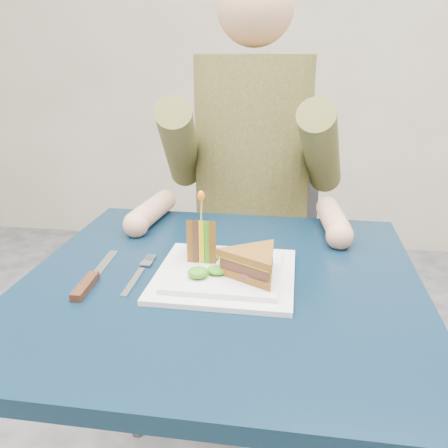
% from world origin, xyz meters
% --- Properties ---
extents(table, '(0.75, 0.75, 0.73)m').
position_xyz_m(table, '(0.00, 0.00, 0.65)').
color(table, black).
rests_on(table, ground).
extents(chair, '(0.42, 0.40, 0.93)m').
position_xyz_m(chair, '(0.00, 0.67, 0.54)').
color(chair, '#47474C').
rests_on(chair, ground).
extents(diner, '(0.54, 0.59, 0.74)m').
position_xyz_m(diner, '(-0.00, 0.56, 0.91)').
color(diner, brown).
rests_on(diner, chair).
extents(plate, '(0.26, 0.26, 0.02)m').
position_xyz_m(plate, '(0.01, 0.00, 0.74)').
color(plate, white).
rests_on(plate, table).
extents(sandwich_flat, '(0.19, 0.19, 0.05)m').
position_xyz_m(sandwich_flat, '(0.06, -0.02, 0.78)').
color(sandwich_flat, brown).
rests_on(sandwich_flat, plate).
extents(sandwich_upright, '(0.08, 0.12, 0.12)m').
position_xyz_m(sandwich_upright, '(-0.05, 0.05, 0.78)').
color(sandwich_upright, brown).
rests_on(sandwich_upright, plate).
extents(fork, '(0.02, 0.18, 0.01)m').
position_xyz_m(fork, '(-0.16, -0.02, 0.73)').
color(fork, silver).
rests_on(fork, table).
extents(knife, '(0.03, 0.22, 0.02)m').
position_xyz_m(knife, '(-0.24, -0.07, 0.74)').
color(knife, silver).
rests_on(knife, table).
extents(toothpick, '(0.01, 0.01, 0.06)m').
position_xyz_m(toothpick, '(-0.05, 0.05, 0.85)').
color(toothpick, tan).
rests_on(toothpick, sandwich_upright).
extents(toothpick_frill, '(0.01, 0.01, 0.02)m').
position_xyz_m(toothpick_frill, '(-0.05, 0.05, 0.88)').
color(toothpick_frill, orange).
rests_on(toothpick_frill, sandwich_upright).
extents(lettuce_spill, '(0.15, 0.13, 0.02)m').
position_xyz_m(lettuce_spill, '(0.01, 0.01, 0.76)').
color(lettuce_spill, '#337A14').
rests_on(lettuce_spill, plate).
extents(onion_ring, '(0.04, 0.04, 0.02)m').
position_xyz_m(onion_ring, '(0.02, 0.01, 0.77)').
color(onion_ring, '#9E4C7A').
rests_on(onion_ring, plate).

